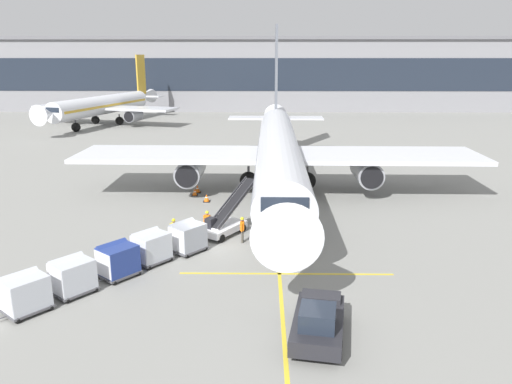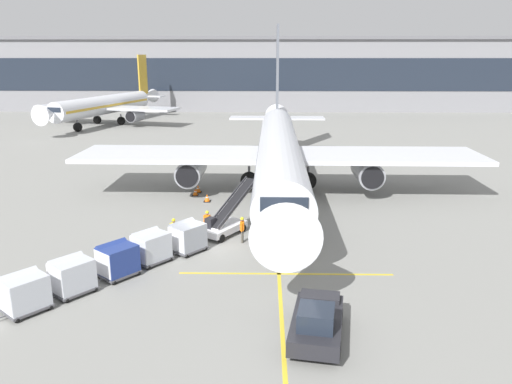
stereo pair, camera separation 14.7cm
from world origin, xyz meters
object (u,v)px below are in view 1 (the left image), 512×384
object	(u,v)px
baggage_cart_third	(118,260)
ground_crew_by_carts	(242,228)
belt_loader	(225,221)
ground_crew_marshaller	(207,221)
parked_airplane	(278,150)
baggage_cart_second	(151,247)
baggage_cart_fifth	(25,293)
safety_cone_nose_mark	(195,192)
distant_airplane	(104,105)
pushback_tug	(318,322)
safety_cone_wingtip	(207,198)
ground_crew_by_loader	(174,229)
baggage_cart_fourth	(72,275)
safety_cone_engine_keepout	(197,189)
baggage_cart_lead	(187,236)

from	to	relation	value
baggage_cart_third	ground_crew_by_carts	bearing A→B (deg)	38.76
belt_loader	ground_crew_marshaller	distance (m)	1.23
parked_airplane	ground_crew_by_carts	world-z (taller)	parked_airplane
baggage_cart_second	baggage_cart_fifth	size ratio (longest dim) A/B	1.00
safety_cone_nose_mark	baggage_cart_third	bearing A→B (deg)	-96.91
ground_crew_by_carts	distant_airplane	size ratio (longest dim) A/B	0.05
baggage_cart_second	pushback_tug	world-z (taller)	baggage_cart_second
safety_cone_wingtip	ground_crew_by_loader	bearing A→B (deg)	-95.96
belt_loader	baggage_cart_second	world-z (taller)	belt_loader
baggage_cart_fourth	safety_cone_wingtip	bearing A→B (deg)	73.36
parked_airplane	baggage_cart_second	distance (m)	17.93
safety_cone_engine_keepout	safety_cone_nose_mark	xyz separation A→B (m)	(-0.11, -0.98, -0.05)
belt_loader	pushback_tug	size ratio (longest dim) A/B	1.05
baggage_cart_fourth	safety_cone_engine_keepout	distance (m)	20.02
parked_airplane	baggage_cart_fourth	bearing A→B (deg)	-119.08
belt_loader	baggage_cart_fourth	distance (m)	11.45
baggage_cart_fifth	safety_cone_nose_mark	world-z (taller)	baggage_cart_fifth
pushback_tug	safety_cone_wingtip	distance (m)	22.06
baggage_cart_lead	safety_cone_engine_keepout	distance (m)	13.94
baggage_cart_fifth	distant_airplane	distance (m)	68.16
parked_airplane	belt_loader	distance (m)	11.97
parked_airplane	baggage_cart_lead	distance (m)	15.61
baggage_cart_third	ground_crew_marshaller	world-z (taller)	baggage_cart_third
ground_crew_by_loader	safety_cone_wingtip	world-z (taller)	ground_crew_by_loader
pushback_tug	distant_airplane	world-z (taller)	distant_airplane
belt_loader	pushback_tug	world-z (taller)	belt_loader
parked_airplane	pushback_tug	distance (m)	24.21
baggage_cart_fourth	safety_cone_nose_mark	world-z (taller)	baggage_cart_fourth
baggage_cart_lead	pushback_tug	xyz separation A→B (m)	(7.06, -9.87, -0.17)
baggage_cart_fourth	ground_crew_by_carts	bearing A→B (deg)	41.37
safety_cone_nose_mark	distant_airplane	xyz separation A→B (m)	(-21.78, 45.51, 3.12)
ground_crew_by_loader	safety_cone_engine_keepout	size ratio (longest dim) A/B	2.49
ground_crew_by_loader	distant_airplane	xyz separation A→B (m)	(-22.02, 57.14, 2.41)
baggage_cart_third	ground_crew_by_loader	bearing A→B (deg)	65.66
ground_crew_by_loader	ground_crew_marshaller	xyz separation A→B (m)	(1.97, 1.68, 0.00)
baggage_cart_lead	belt_loader	bearing A→B (deg)	56.37
safety_cone_wingtip	baggage_cart_third	bearing A→B (deg)	-102.52
pushback_tug	ground_crew_by_carts	xyz separation A→B (m)	(-3.72, 11.50, 0.17)
safety_cone_engine_keepout	distant_airplane	world-z (taller)	distant_airplane
distant_airplane	baggage_cart_lead	bearing A→B (deg)	-68.44
parked_airplane	ground_crew_by_loader	bearing A→B (deg)	-118.78
baggage_cart_fourth	safety_cone_wingtip	world-z (taller)	baggage_cart_fourth
safety_cone_nose_mark	distant_airplane	bearing A→B (deg)	115.58
safety_cone_wingtip	pushback_tug	bearing A→B (deg)	-71.23
baggage_cart_second	belt_loader	bearing A→B (deg)	50.73
ground_crew_by_loader	parked_airplane	bearing A→B (deg)	61.22
belt_loader	ground_crew_by_loader	bearing A→B (deg)	-148.88
pushback_tug	safety_cone_nose_mark	size ratio (longest dim) A/B	7.74
ground_crew_by_carts	safety_cone_engine_keepout	bearing A→B (deg)	110.22
safety_cone_nose_mark	baggage_cart_lead	bearing A→B (deg)	-84.28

